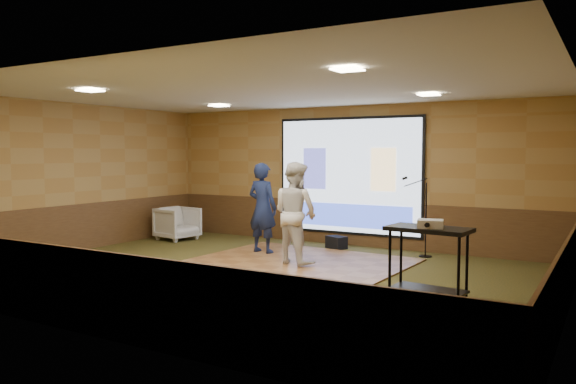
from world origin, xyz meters
The scene contains 19 objects.
ground centered at (0.00, 0.00, 0.00)m, with size 9.00×9.00×0.00m, color #2C3417.
room_shell centered at (0.00, 0.00, 2.09)m, with size 9.04×7.04×3.02m.
wainscot_back centered at (0.00, 3.48, 0.47)m, with size 9.00×0.04×0.95m, color #482D18.
wainscot_front centered at (0.00, -3.48, 0.47)m, with size 9.00×0.04×0.95m, color #482D18.
wainscot_left centered at (-4.48, 0.00, 0.47)m, with size 0.04×7.00×0.95m, color #482D18.
wainscot_right centered at (4.48, 0.00, 0.47)m, with size 0.04×7.00×0.95m, color #482D18.
projector_screen centered at (0.00, 3.44, 1.47)m, with size 3.32×0.06×2.52m.
downlight_nw centered at (-2.20, 1.80, 2.97)m, with size 0.32×0.32×0.02m, color #FBE5BC.
downlight_ne centered at (2.20, 1.80, 2.97)m, with size 0.32×0.32×0.02m, color #FBE5BC.
downlight_sw centered at (-2.20, -1.50, 2.97)m, with size 0.32×0.32×0.02m, color #FBE5BC.
downlight_se centered at (2.20, -1.50, 2.97)m, with size 0.32×0.32×0.02m, color #FBE5BC.
dance_floor centered at (0.04, 1.27, 0.01)m, with size 3.73×2.84×0.03m, color olive.
player_left centered at (-1.04, 1.66, 0.91)m, with size 0.65×0.42×1.77m, color #162045.
player_right centered at (0.07, 1.02, 0.93)m, with size 0.88×0.69×1.81m, color silver.
av_table centered at (2.96, -0.69, 0.77)m, with size 1.02×0.53×1.07m.
projector centered at (3.00, -0.76, 1.12)m, with size 0.31×0.26×0.10m, color white.
mic_stand centered at (1.79, 2.95, 0.49)m, with size 0.61×0.25×1.54m.
banquet_chair centered at (-3.70, 2.16, 0.38)m, with size 0.80×0.83×0.75m, color gray.
duffel_bag centered at (-0.04, 2.94, 0.13)m, with size 0.41×0.28×0.26m, color black.
Camera 1 is at (4.96, -7.59, 2.00)m, focal length 35.00 mm.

